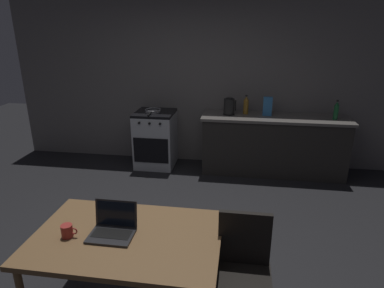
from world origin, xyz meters
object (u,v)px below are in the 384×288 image
(bottle, at_px, (336,110))
(bottle_b, at_px, (246,105))
(stove_oven, at_px, (156,139))
(cereal_box, at_px, (268,106))
(laptop, at_px, (113,228))
(frying_pan, at_px, (153,111))
(coffee_mug, at_px, (67,231))
(dining_table, at_px, (127,242))
(electric_kettle, at_px, (229,107))
(chair, at_px, (243,267))

(bottle, relative_size, bottle_b, 0.97)
(stove_oven, distance_m, cereal_box, 1.82)
(laptop, relative_size, cereal_box, 1.13)
(frying_pan, height_order, coffee_mug, frying_pan)
(dining_table, distance_m, bottle, 3.61)
(coffee_mug, relative_size, cereal_box, 0.43)
(frying_pan, distance_m, cereal_box, 1.74)
(stove_oven, bearing_deg, dining_table, -79.39)
(frying_pan, distance_m, coffee_mug, 3.00)
(dining_table, relative_size, electric_kettle, 5.33)
(stove_oven, bearing_deg, frying_pan, -128.66)
(stove_oven, height_order, chair, chair)
(dining_table, bearing_deg, frying_pan, 101.10)
(stove_oven, relative_size, cereal_box, 3.15)
(chair, bearing_deg, stove_oven, 114.05)
(frying_pan, relative_size, cereal_box, 1.49)
(laptop, bearing_deg, bottle, 41.72)
(chair, relative_size, bottle_b, 3.15)
(laptop, distance_m, cereal_box, 3.23)
(dining_table, bearing_deg, stove_oven, 100.61)
(dining_table, height_order, bottle, bottle)
(stove_oven, bearing_deg, electric_kettle, 0.12)
(chair, bearing_deg, frying_pan, 114.59)
(cereal_box, height_order, bottle_b, bottle_b)
(frying_pan, bearing_deg, bottle, -0.45)
(stove_oven, xyz_separation_m, laptop, (0.45, -2.94, 0.31))
(frying_pan, distance_m, bottle_b, 1.43)
(chair, xyz_separation_m, bottle_b, (0.00, 3.02, 0.50))
(electric_kettle, relative_size, coffee_mug, 2.12)
(frying_pan, xyz_separation_m, bottle_b, (1.42, 0.11, 0.11))
(bottle, height_order, bottle_b, bottle_b)
(cereal_box, xyz_separation_m, bottle_b, (-0.31, 0.06, -0.00))
(coffee_mug, bearing_deg, laptop, 14.92)
(coffee_mug, bearing_deg, frying_pan, 93.02)
(frying_pan, bearing_deg, laptop, -80.86)
(cereal_box, bearing_deg, bottle, -4.20)
(bottle, bearing_deg, dining_table, -126.23)
(electric_kettle, relative_size, bottle, 0.92)
(dining_table, height_order, coffee_mug, coffee_mug)
(laptop, bearing_deg, electric_kettle, 65.79)
(laptop, bearing_deg, frying_pan, 88.43)
(laptop, bearing_deg, chair, -10.45)
(electric_kettle, height_order, coffee_mug, electric_kettle)
(electric_kettle, height_order, frying_pan, electric_kettle)
(chair, height_order, bottle_b, bottle_b)
(laptop, xyz_separation_m, frying_pan, (-0.47, 2.91, 0.16))
(chair, xyz_separation_m, frying_pan, (-1.42, 2.91, 0.39))
(coffee_mug, distance_m, cereal_box, 3.44)
(stove_oven, xyz_separation_m, electric_kettle, (1.15, 0.00, 0.57))
(dining_table, xyz_separation_m, chair, (0.85, 0.01, -0.12))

